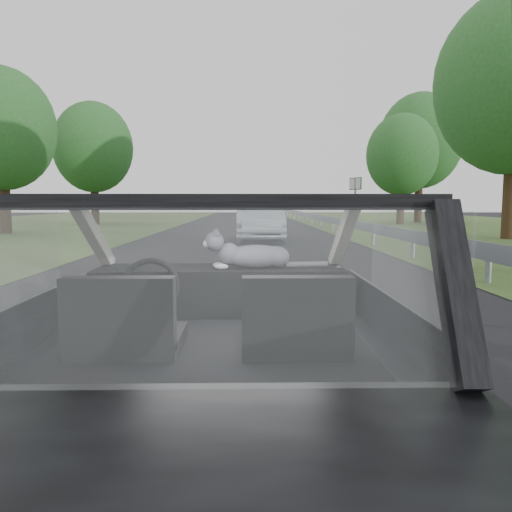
{
  "coord_description": "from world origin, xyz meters",
  "views": [
    {
      "loc": [
        0.17,
        -2.59,
        1.42
      ],
      "look_at": [
        0.23,
        0.51,
        1.08
      ],
      "focal_mm": 35.0,
      "sensor_mm": 36.0,
      "label": 1
    }
  ],
  "objects_px": {
    "subject_car": "(215,334)",
    "highway_sign": "(355,203)",
    "cat": "(255,255)",
    "other_car": "(259,219)"
  },
  "relations": [
    {
      "from": "subject_car",
      "to": "cat",
      "type": "distance_m",
      "value": 0.72
    },
    {
      "from": "cat",
      "to": "other_car",
      "type": "xyz_separation_m",
      "value": [
        0.42,
        15.53,
        -0.3
      ]
    },
    {
      "from": "cat",
      "to": "highway_sign",
      "type": "distance_m",
      "value": 25.03
    },
    {
      "from": "other_car",
      "to": "highway_sign",
      "type": "bearing_deg",
      "value": 57.2
    },
    {
      "from": "subject_car",
      "to": "other_car",
      "type": "distance_m",
      "value": 16.12
    },
    {
      "from": "highway_sign",
      "to": "cat",
      "type": "bearing_deg",
      "value": -126.31
    },
    {
      "from": "subject_car",
      "to": "highway_sign",
      "type": "bearing_deg",
      "value": 76.13
    },
    {
      "from": "subject_car",
      "to": "highway_sign",
      "type": "relative_size",
      "value": 1.44
    },
    {
      "from": "cat",
      "to": "other_car",
      "type": "relative_size",
      "value": 0.12
    },
    {
      "from": "subject_car",
      "to": "highway_sign",
      "type": "xyz_separation_m",
      "value": [
        6.15,
        24.89,
        0.67
      ]
    }
  ]
}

